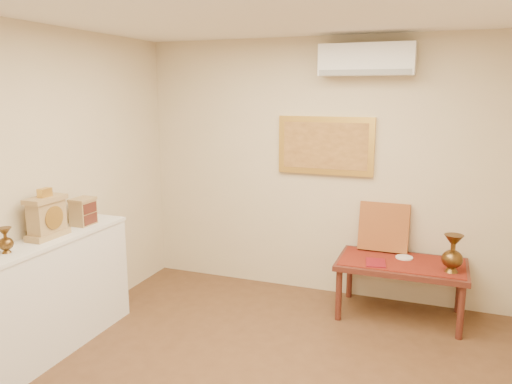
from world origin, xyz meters
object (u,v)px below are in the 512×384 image
at_px(wooden_chest, 83,211).
at_px(low_table, 401,269).
at_px(display_ledge, 34,304).
at_px(brass_urn_tall, 453,249).
at_px(mantel_clock, 47,217).

xyz_separation_m(wooden_chest, low_table, (2.67, 1.24, -0.62)).
bearing_deg(display_ledge, brass_urn_tall, 29.29).
distance_m(display_ledge, mantel_clock, 0.70).
bearing_deg(display_ledge, mantel_clock, 91.52).
relative_size(brass_urn_tall, display_ledge, 0.21).
bearing_deg(mantel_clock, low_table, 31.82).
xyz_separation_m(display_ledge, wooden_chest, (0.00, 0.64, 0.61)).
bearing_deg(display_ledge, wooden_chest, 89.80).
distance_m(mantel_clock, wooden_chest, 0.43).
xyz_separation_m(mantel_clock, wooden_chest, (0.01, 0.43, -0.05)).
xyz_separation_m(mantel_clock, low_table, (2.68, 1.66, -0.67)).
relative_size(mantel_clock, wooden_chest, 1.68).
bearing_deg(wooden_chest, low_table, 24.84).
distance_m(brass_urn_tall, mantel_clock, 3.50).
relative_size(brass_urn_tall, mantel_clock, 1.03).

